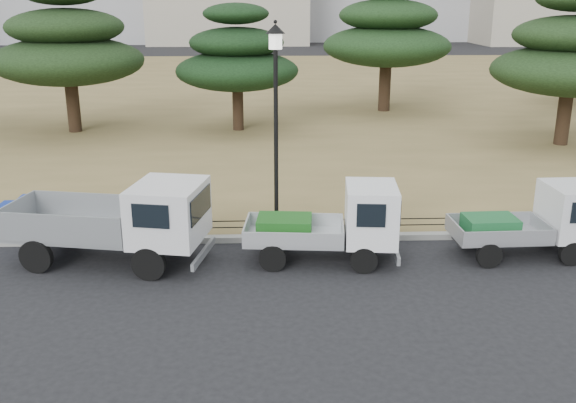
{
  "coord_description": "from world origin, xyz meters",
  "views": [
    {
      "loc": [
        -0.65,
        -13.47,
        6.22
      ],
      "look_at": [
        0.0,
        2.0,
        1.3
      ],
      "focal_mm": 40.0,
      "sensor_mm": 36.0,
      "label": 1
    }
  ],
  "objects_px": {
    "truck_large": "(119,218)",
    "truck_kei_front": "(333,224)",
    "tarp_pile": "(26,217)",
    "truck_kei_rear": "(535,221)",
    "street_lamp": "(276,96)"
  },
  "relations": [
    {
      "from": "truck_large",
      "to": "tarp_pile",
      "type": "distance_m",
      "value": 3.65
    },
    {
      "from": "truck_kei_rear",
      "to": "street_lamp",
      "type": "height_order",
      "value": "street_lamp"
    },
    {
      "from": "truck_kei_rear",
      "to": "tarp_pile",
      "type": "xyz_separation_m",
      "value": [
        -13.22,
        1.99,
        -0.36
      ]
    },
    {
      "from": "street_lamp",
      "to": "tarp_pile",
      "type": "height_order",
      "value": "street_lamp"
    },
    {
      "from": "truck_kei_front",
      "to": "street_lamp",
      "type": "relative_size",
      "value": 0.69
    },
    {
      "from": "truck_kei_rear",
      "to": "tarp_pile",
      "type": "height_order",
      "value": "truck_kei_rear"
    },
    {
      "from": "truck_large",
      "to": "truck_kei_front",
      "type": "height_order",
      "value": "truck_large"
    },
    {
      "from": "truck_large",
      "to": "truck_kei_rear",
      "type": "bearing_deg",
      "value": 11.52
    },
    {
      "from": "truck_large",
      "to": "truck_kei_rear",
      "type": "distance_m",
      "value": 10.25
    },
    {
      "from": "truck_kei_front",
      "to": "truck_kei_rear",
      "type": "height_order",
      "value": "truck_kei_front"
    },
    {
      "from": "truck_large",
      "to": "truck_kei_front",
      "type": "bearing_deg",
      "value": 10.37
    },
    {
      "from": "truck_kei_rear",
      "to": "truck_large",
      "type": "bearing_deg",
      "value": 178.6
    },
    {
      "from": "truck_kei_rear",
      "to": "street_lamp",
      "type": "bearing_deg",
      "value": 164.63
    },
    {
      "from": "truck_large",
      "to": "truck_kei_front",
      "type": "xyz_separation_m",
      "value": [
        5.19,
        -0.09,
        -0.18
      ]
    },
    {
      "from": "truck_kei_front",
      "to": "truck_kei_rear",
      "type": "xyz_separation_m",
      "value": [
        5.06,
        0.12,
        -0.06
      ]
    }
  ]
}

